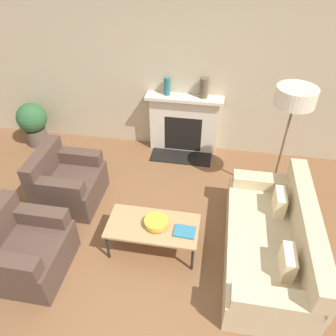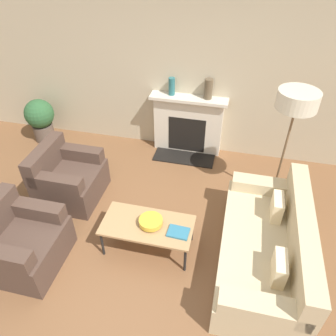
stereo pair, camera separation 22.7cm
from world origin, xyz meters
The scene contains 13 objects.
ground_plane centered at (0.00, 0.00, 0.00)m, with size 18.00×18.00×0.00m, color brown.
wall_back centered at (0.00, 2.70, 1.45)m, with size 18.00×0.06×2.90m.
fireplace centered at (0.19, 2.56, 0.50)m, with size 1.27×0.59×1.02m.
couch centered at (1.54, 0.39, 0.30)m, with size 0.93×1.97×0.85m.
armchair_near centered at (-1.27, -0.22, 0.32)m, with size 0.83×0.87×0.82m.
armchair_far centered at (-1.27, 0.99, 0.32)m, with size 0.83×0.87×0.82m.
coffee_table centered at (0.12, 0.32, 0.39)m, with size 1.10×0.55×0.42m.
bowl centered at (0.16, 0.33, 0.47)m, with size 0.29×0.29×0.08m.
book centered at (0.51, 0.27, 0.43)m, with size 0.25×0.20×0.02m.
floor_lamp centered at (1.66, 1.61, 1.50)m, with size 0.50×0.50×1.71m.
mantel_vase_left centered at (-0.10, 2.57, 1.17)m, with size 0.10×0.10×0.28m.
mantel_vase_center_left centered at (0.49, 2.57, 1.18)m, with size 0.13×0.13×0.32m.
potted_plant centered at (-2.45, 2.29, 0.44)m, with size 0.51×0.51×0.79m.
Camera 2 is at (0.97, -2.21, 3.38)m, focal length 35.00 mm.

